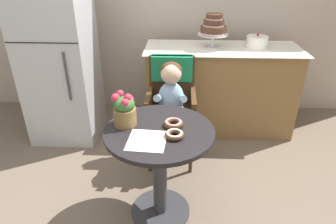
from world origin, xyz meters
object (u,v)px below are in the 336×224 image
tiered_cake_stand (214,27)px  refrigerator (59,57)px  round_layer_cake (257,42)px  cafe_table (160,156)px  flower_vase (124,109)px  donut_mid (173,123)px  wicker_chair (171,93)px  seated_child (171,97)px  donut_front (175,134)px

tiered_cake_stand → refrigerator: refrigerator is taller
round_layer_cake → refrigerator: (-1.93, -0.22, -0.11)m
cafe_table → refrigerator: size_ratio=0.42×
flower_vase → round_layer_cake: round_layer_cake is taller
cafe_table → donut_mid: bearing=27.3°
donut_mid → flower_vase: (-0.32, 0.01, 0.09)m
flower_vase → round_layer_cake: bearing=48.8°
flower_vase → round_layer_cake: (1.11, 1.26, 0.13)m
round_layer_cake → wicker_chair: bearing=-145.5°
seated_child → flower_vase: (-0.28, -0.54, 0.15)m
flower_vase → refrigerator: 1.33m
tiered_cake_stand → flower_vase: bearing=-118.2°
seated_child → donut_front: (0.05, -0.68, 0.06)m
cafe_table → seated_child: size_ratio=0.99×
seated_child → refrigerator: (-1.10, 0.50, 0.17)m
donut_mid → flower_vase: size_ratio=0.56×
tiered_cake_stand → round_layer_cake: bearing=2.6°
tiered_cake_stand → refrigerator: (-1.49, -0.20, -0.25)m
donut_mid → refrigerator: size_ratio=0.08×
donut_front → flower_vase: (-0.33, 0.14, 0.09)m
donut_mid → refrigerator: 1.56m
seated_child → refrigerator: size_ratio=0.43×
refrigerator → flower_vase: bearing=-51.8°
cafe_table → flower_vase: flower_vase is taller
wicker_chair → donut_front: wicker_chair is taller
donut_front → tiered_cake_stand: bearing=76.3°
wicker_chair → donut_front: size_ratio=7.91×
seated_child → donut_front: size_ratio=6.03×
tiered_cake_stand → round_layer_cake: size_ratio=1.56×
cafe_table → tiered_cake_stand: 1.49m
wicker_chair → round_layer_cake: round_layer_cake is taller
donut_front → tiered_cake_stand: 1.47m
cafe_table → refrigerator: bearing=133.7°
cafe_table → donut_front: 0.27m
round_layer_cake → flower_vase: bearing=-131.2°
wicker_chair → flower_vase: (-0.28, -0.70, 0.19)m
flower_vase → cafe_table: bearing=-13.9°
seated_child → flower_vase: 0.63m
donut_mid → round_layer_cake: 1.51m
cafe_table → tiered_cake_stand: size_ratio=2.20×
seated_child → flower_vase: size_ratio=3.14×
donut_front → donut_mid: 0.13m
cafe_table → refrigerator: (-1.05, 1.10, 0.34)m
cafe_table → donut_front: donut_front is taller
seated_child → tiered_cake_stand: size_ratio=2.22×
cafe_table → donut_front: bearing=-40.8°
cafe_table → wicker_chair: (0.05, 0.75, 0.13)m
wicker_chair → tiered_cake_stand: (0.39, 0.55, 0.46)m
wicker_chair → flower_vase: 0.77m
flower_vase → refrigerator: size_ratio=0.14×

